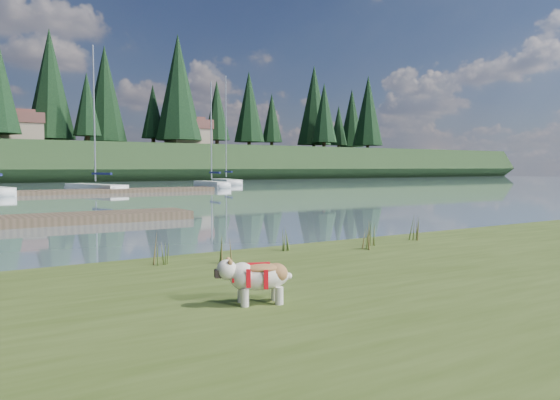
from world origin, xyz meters
TOP-DOWN VIEW (x-y plane):
  - ground at (0.00, 30.00)m, footprint 200.00×200.00m
  - bank at (0.00, -6.00)m, footprint 60.00×9.00m
  - bulldog at (-1.02, -5.23)m, footprint 0.89×0.53m
  - dock_far at (2.00, 30.00)m, footprint 26.00×2.20m
  - sailboat_bg_3 at (6.63, 33.96)m, footprint 3.58×7.92m
  - sailboat_bg_4 at (18.34, 36.95)m, footprint 1.65×6.77m
  - sailboat_bg_5 at (23.91, 44.68)m, footprint 3.57×8.69m
  - weed_0 at (-0.12, -2.64)m, footprint 0.17×0.14m
  - weed_1 at (1.42, -2.10)m, footprint 0.17×0.14m
  - weed_2 at (2.79, -2.80)m, footprint 0.17×0.14m
  - weed_3 at (-1.05, -2.24)m, footprint 0.17×0.14m
  - weed_4 at (3.20, -2.51)m, footprint 0.17×0.14m
  - weed_5 at (4.50, -2.43)m, footprint 0.17×0.14m
  - mud_lip at (0.00, -1.60)m, footprint 60.00×0.50m
  - conifer_5 at (15.00, 70.00)m, footprint 3.96×3.96m
  - conifer_6 at (28.00, 68.00)m, footprint 7.04×7.04m
  - conifer_7 at (42.00, 71.00)m, footprint 5.28×5.28m
  - conifer_8 at (55.00, 67.00)m, footprint 4.62×4.62m
  - conifer_9 at (68.00, 70.00)m, footprint 5.94×5.94m
  - house_1 at (6.00, 71.00)m, footprint 6.30×5.30m
  - house_2 at (30.00, 69.00)m, footprint 6.30×5.30m

SIDE VIEW (x-z plane):
  - ground at x=0.00m, z-range 0.00..0.00m
  - mud_lip at x=0.00m, z-range 0.00..0.14m
  - dock_far at x=2.00m, z-range 0.00..0.30m
  - bank at x=0.00m, z-range 0.00..0.35m
  - sailboat_bg_5 at x=23.91m, z-range -5.75..6.39m
  - sailboat_bg_3 at x=6.63m, z-range -5.41..6.06m
  - sailboat_bg_4 at x=18.34m, z-range -4.69..5.35m
  - weed_1 at x=1.42m, z-range 0.31..0.79m
  - weed_0 at x=-0.12m, z-range 0.31..0.80m
  - weed_4 at x=3.20m, z-range 0.31..0.83m
  - weed_2 at x=2.79m, z-range 0.31..0.85m
  - weed_3 at x=-1.05m, z-range 0.30..0.89m
  - weed_5 at x=4.50m, z-range 0.30..0.96m
  - bulldog at x=-1.02m, z-range 0.42..0.94m
  - house_1 at x=6.00m, z-range 4.99..9.64m
  - house_2 at x=30.00m, z-range 4.99..9.64m
  - conifer_5 at x=15.00m, z-range 5.65..16.00m
  - conifer_8 at x=55.00m, z-range 5.62..17.40m
  - conifer_7 at x=42.00m, z-range 5.59..18.79m
  - conifer_9 at x=68.00m, z-range 5.55..20.18m
  - conifer_6 at x=28.00m, z-range 5.49..22.49m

